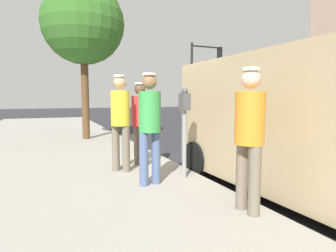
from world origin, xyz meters
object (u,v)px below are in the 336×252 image
at_px(parking_meter_near, 185,117).
at_px(pedestrian_in_yellow, 120,116).
at_px(parked_van, 332,123).
at_px(street_tree, 83,24).
at_px(pedestrian_in_red, 140,118).
at_px(pedestrian_in_orange, 249,131).
at_px(pedestrian_in_green, 150,121).
at_px(traffic_light_corner, 202,69).

distance_m(parking_meter_near, pedestrian_in_yellow, 1.24).
height_order(parked_van, street_tree, street_tree).
xyz_separation_m(pedestrian_in_red, pedestrian_in_yellow, (0.48, 0.31, 0.07)).
height_order(parking_meter_near, pedestrian_in_orange, pedestrian_in_orange).
distance_m(parking_meter_near, pedestrian_in_green, 0.67).
distance_m(pedestrian_in_orange, street_tree, 7.70).
xyz_separation_m(parking_meter_near, pedestrian_in_orange, (-0.04, 1.60, -0.06)).
bearing_deg(street_tree, parked_van, 108.77).
height_order(parking_meter_near, pedestrian_in_green, pedestrian_in_green).
distance_m(pedestrian_in_green, pedestrian_in_yellow, 1.03).
height_order(pedestrian_in_green, pedestrian_in_orange, pedestrian_in_green).
distance_m(pedestrian_in_red, street_tree, 5.17).
height_order(pedestrian_in_orange, pedestrian_in_yellow, pedestrian_in_yellow).
bearing_deg(street_tree, pedestrian_in_orange, 97.58).
height_order(pedestrian_in_green, pedestrian_in_red, pedestrian_in_green).
relative_size(parking_meter_near, pedestrian_in_yellow, 0.86).
relative_size(parking_meter_near, street_tree, 0.30).
bearing_deg(pedestrian_in_green, parking_meter_near, -169.61).
height_order(parking_meter_near, traffic_light_corner, traffic_light_corner).
relative_size(pedestrian_in_red, parked_van, 0.32).
bearing_deg(pedestrian_in_red, street_tree, -83.26).
height_order(pedestrian_in_green, parked_van, parked_van).
distance_m(pedestrian_in_orange, pedestrian_in_red, 2.83).
bearing_deg(parked_van, street_tree, -71.23).
height_order(pedestrian_in_red, parked_van, parked_van).
distance_m(pedestrian_in_green, pedestrian_in_red, 1.35).
bearing_deg(pedestrian_in_red, traffic_light_corner, -124.86).
xyz_separation_m(parking_meter_near, parked_van, (-1.50, 1.55, -0.03)).
bearing_deg(street_tree, pedestrian_in_yellow, 90.42).
height_order(pedestrian_in_yellow, parked_van, parked_van).
height_order(pedestrian_in_red, pedestrian_in_yellow, pedestrian_in_yellow).
distance_m(pedestrian_in_orange, pedestrian_in_yellow, 2.65).
relative_size(pedestrian_in_yellow, traffic_light_corner, 0.34).
distance_m(traffic_light_corner, street_tree, 11.59).
relative_size(parking_meter_near, pedestrian_in_red, 0.91).
distance_m(pedestrian_in_green, street_tree, 6.28).
distance_m(pedestrian_in_yellow, parked_van, 3.40).
relative_size(pedestrian_in_red, pedestrian_in_yellow, 0.94).
xyz_separation_m(pedestrian_in_green, parked_van, (-2.16, 1.43, 0.01)).
xyz_separation_m(pedestrian_in_yellow, street_tree, (0.03, -4.64, 2.71)).
height_order(parking_meter_near, pedestrian_in_red, pedestrian_in_red).
bearing_deg(traffic_light_corner, parked_van, 66.44).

